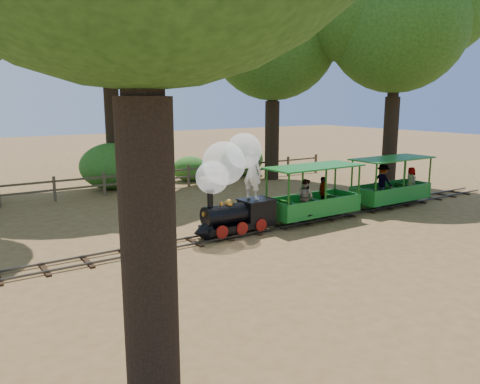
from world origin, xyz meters
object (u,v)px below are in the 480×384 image
carriage_rear (391,186)px  fence (169,176)px  locomotive (231,178)px  carriage_front (313,199)px

carriage_rear → fence: 9.68m
carriage_rear → fence: carriage_rear is taller
locomotive → carriage_rear: locomotive is taller
carriage_front → carriage_rear: same height
carriage_rear → fence: (-5.45, 7.99, -0.21)m
carriage_rear → locomotive: bearing=179.5°
carriage_front → carriage_rear: size_ratio=1.00×
locomotive → carriage_front: 3.29m
fence → carriage_front: bearing=-79.8°
carriage_front → carriage_rear: 4.01m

